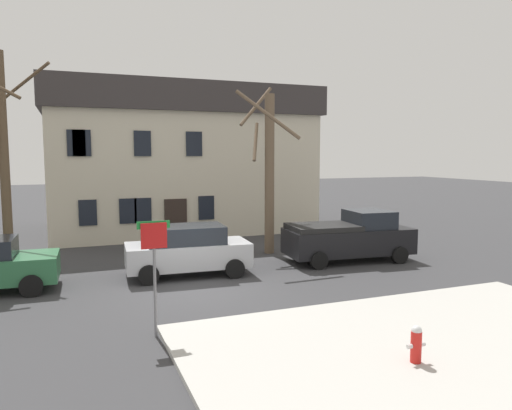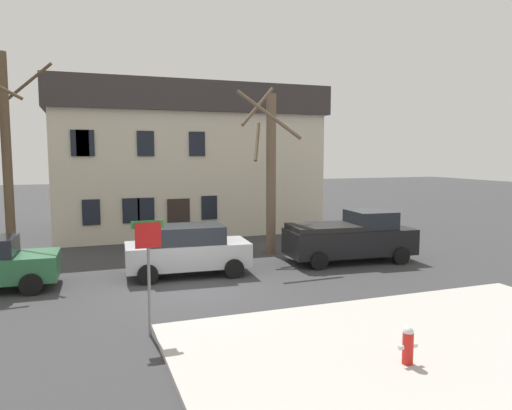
{
  "view_description": "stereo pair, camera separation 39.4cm",
  "coord_description": "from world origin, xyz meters",
  "px_view_note": "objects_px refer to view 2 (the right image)",
  "views": [
    {
      "loc": [
        -3.57,
        -14.55,
        4.3
      ],
      "look_at": [
        2.83,
        1.88,
        2.42
      ],
      "focal_mm": 33.64,
      "sensor_mm": 36.0,
      "label": 1
    },
    {
      "loc": [
        -3.21,
        -14.69,
        4.3
      ],
      "look_at": [
        2.83,
        1.88,
        2.42
      ],
      "focal_mm": 33.64,
      "sensor_mm": 36.0,
      "label": 2
    }
  ],
  "objects_px": {
    "car_silver_wagon": "(187,249)",
    "tree_bare_end": "(270,168)",
    "street_sign_pole": "(148,256)",
    "building_main": "(182,159)",
    "bicycle_leaning": "(2,261)",
    "tree_bare_far": "(7,156)",
    "fire_hydrant": "(408,345)",
    "pickup_truck_black": "(351,237)"
  },
  "relations": [
    {
      "from": "car_silver_wagon",
      "to": "bicycle_leaning",
      "type": "bearing_deg",
      "value": 154.92
    },
    {
      "from": "car_silver_wagon",
      "to": "fire_hydrant",
      "type": "xyz_separation_m",
      "value": [
        2.56,
        -8.99,
        -0.41
      ]
    },
    {
      "from": "fire_hydrant",
      "to": "bicycle_leaning",
      "type": "distance_m",
      "value": 14.88
    },
    {
      "from": "tree_bare_far",
      "to": "fire_hydrant",
      "type": "bearing_deg",
      "value": -54.59
    },
    {
      "from": "car_silver_wagon",
      "to": "pickup_truck_black",
      "type": "distance_m",
      "value": 6.62
    },
    {
      "from": "pickup_truck_black",
      "to": "bicycle_leaning",
      "type": "height_order",
      "value": "pickup_truck_black"
    },
    {
      "from": "building_main",
      "to": "street_sign_pole",
      "type": "distance_m",
      "value": 17.34
    },
    {
      "from": "tree_bare_far",
      "to": "car_silver_wagon",
      "type": "distance_m",
      "value": 7.46
    },
    {
      "from": "bicycle_leaning",
      "to": "tree_bare_far",
      "type": "bearing_deg",
      "value": 11.8
    },
    {
      "from": "tree_bare_far",
      "to": "tree_bare_end",
      "type": "bearing_deg",
      "value": -2.82
    },
    {
      "from": "building_main",
      "to": "street_sign_pole",
      "type": "xyz_separation_m",
      "value": [
        -4.15,
        -16.7,
        -2.09
      ]
    },
    {
      "from": "tree_bare_far",
      "to": "car_silver_wagon",
      "type": "height_order",
      "value": "tree_bare_far"
    },
    {
      "from": "fire_hydrant",
      "to": "tree_bare_end",
      "type": "bearing_deg",
      "value": 82.07
    },
    {
      "from": "fire_hydrant",
      "to": "tree_bare_far",
      "type": "bearing_deg",
      "value": 125.41
    },
    {
      "from": "car_silver_wagon",
      "to": "building_main",
      "type": "bearing_deg",
      "value": 79.37
    },
    {
      "from": "tree_bare_end",
      "to": "pickup_truck_black",
      "type": "bearing_deg",
      "value": -46.76
    },
    {
      "from": "pickup_truck_black",
      "to": "bicycle_leaning",
      "type": "relative_size",
      "value": 2.99
    },
    {
      "from": "car_silver_wagon",
      "to": "tree_bare_far",
      "type": "bearing_deg",
      "value": 153.19
    },
    {
      "from": "building_main",
      "to": "pickup_truck_black",
      "type": "relative_size",
      "value": 2.75
    },
    {
      "from": "car_silver_wagon",
      "to": "pickup_truck_black",
      "type": "height_order",
      "value": "pickup_truck_black"
    },
    {
      "from": "building_main",
      "to": "tree_bare_end",
      "type": "xyz_separation_m",
      "value": [
        2.05,
        -8.79,
        -0.32
      ]
    },
    {
      "from": "building_main",
      "to": "tree_bare_far",
      "type": "height_order",
      "value": "tree_bare_far"
    },
    {
      "from": "fire_hydrant",
      "to": "bicycle_leaning",
      "type": "relative_size",
      "value": 0.44
    },
    {
      "from": "car_silver_wagon",
      "to": "tree_bare_end",
      "type": "bearing_deg",
      "value": 31.17
    },
    {
      "from": "building_main",
      "to": "pickup_truck_black",
      "type": "xyz_separation_m",
      "value": [
        4.5,
        -11.4,
        -3.04
      ]
    },
    {
      "from": "tree_bare_end",
      "to": "street_sign_pole",
      "type": "height_order",
      "value": "tree_bare_end"
    },
    {
      "from": "tree_bare_far",
      "to": "fire_hydrant",
      "type": "relative_size",
      "value": 10.4
    },
    {
      "from": "pickup_truck_black",
      "to": "street_sign_pole",
      "type": "relative_size",
      "value": 1.89
    },
    {
      "from": "tree_bare_end",
      "to": "bicycle_leaning",
      "type": "xyz_separation_m",
      "value": [
        -10.48,
        0.43,
        -3.33
      ]
    },
    {
      "from": "pickup_truck_black",
      "to": "street_sign_pole",
      "type": "xyz_separation_m",
      "value": [
        -8.66,
        -5.31,
        0.95
      ]
    },
    {
      "from": "pickup_truck_black",
      "to": "street_sign_pole",
      "type": "distance_m",
      "value": 10.2
    },
    {
      "from": "tree_bare_end",
      "to": "tree_bare_far",
      "type": "bearing_deg",
      "value": 177.18
    },
    {
      "from": "building_main",
      "to": "car_silver_wagon",
      "type": "relative_size",
      "value": 3.26
    },
    {
      "from": "fire_hydrant",
      "to": "street_sign_pole",
      "type": "bearing_deg",
      "value": 141.95
    },
    {
      "from": "tree_bare_end",
      "to": "street_sign_pole",
      "type": "xyz_separation_m",
      "value": [
        -6.2,
        -7.92,
        -1.76
      ]
    },
    {
      "from": "car_silver_wagon",
      "to": "street_sign_pole",
      "type": "distance_m",
      "value": 5.85
    },
    {
      "from": "fire_hydrant",
      "to": "bicycle_leaning",
      "type": "height_order",
      "value": "bicycle_leaning"
    },
    {
      "from": "building_main",
      "to": "car_silver_wagon",
      "type": "height_order",
      "value": "building_main"
    },
    {
      "from": "tree_bare_end",
      "to": "street_sign_pole",
      "type": "distance_m",
      "value": 10.21
    },
    {
      "from": "fire_hydrant",
      "to": "car_silver_wagon",
      "type": "bearing_deg",
      "value": 105.92
    },
    {
      "from": "street_sign_pole",
      "to": "car_silver_wagon",
      "type": "bearing_deg",
      "value": 69.36
    },
    {
      "from": "tree_bare_far",
      "to": "tree_bare_end",
      "type": "distance_m",
      "value": 10.17
    }
  ]
}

